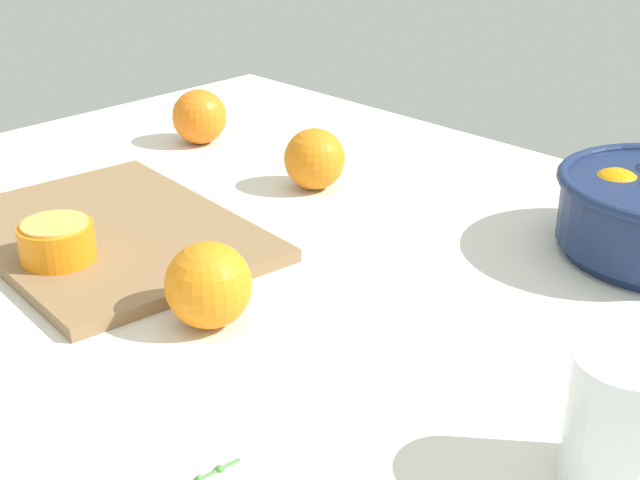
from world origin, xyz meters
TOP-DOWN VIEW (x-y plane):
  - ground_plane at (0.00, 0.00)cm, footprint 133.40×98.96cm
  - second_glass at (35.15, -5.82)cm, footprint 7.70×7.70cm
  - cutting_board at (-23.25, -8.33)cm, footprint 37.23×28.80cm
  - orange_half_0 at (-20.28, -16.14)cm, footprint 7.51×7.51cm
  - loose_orange_0 at (-18.48, 18.27)cm, footprint 7.58×7.58cm
  - loose_orange_2 at (-1.33, -11.96)cm, footprint 7.87×7.87cm
  - loose_orange_3 at (-42.32, 19.06)cm, footprint 7.67×7.67cm
  - herb_sprig_0 at (14.88, -25.86)cm, footprint 0.99×6.75cm

SIDE VIEW (x-z plane):
  - ground_plane at x=0.00cm, z-range -3.00..0.00cm
  - herb_sprig_0 at x=14.88cm, z-range -0.11..0.58cm
  - cutting_board at x=-23.25cm, z-range 0.00..1.42cm
  - orange_half_0 at x=-20.28cm, z-range 1.39..5.40cm
  - loose_orange_0 at x=-18.48cm, z-range 0.00..7.58cm
  - loose_orange_3 at x=-42.32cm, z-range 0.00..7.67cm
  - loose_orange_2 at x=-1.33cm, z-range 0.00..7.87cm
  - second_glass at x=35.15cm, z-range -0.68..9.27cm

